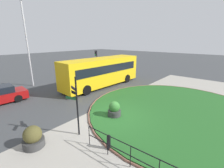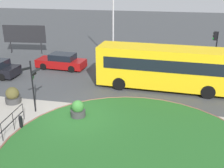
# 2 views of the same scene
# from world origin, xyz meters

# --- Properties ---
(ground) EXTENTS (120.00, 120.00, 0.00)m
(ground) POSITION_xyz_m (0.00, 0.00, 0.00)
(ground) COLOR #3D3F42
(sidewalk_paving) EXTENTS (32.00, 7.93, 0.02)m
(sidewalk_paving) POSITION_xyz_m (0.00, -2.03, 0.01)
(sidewalk_paving) COLOR #9E998E
(sidewalk_paving) RESTS_ON ground
(grass_island) EXTENTS (12.97, 12.97, 0.10)m
(grass_island) POSITION_xyz_m (3.82, -2.90, 0.05)
(grass_island) COLOR #235B23
(grass_island) RESTS_ON ground
(grass_kerb_ring) EXTENTS (13.28, 13.28, 0.11)m
(grass_kerb_ring) POSITION_xyz_m (3.82, -2.90, 0.06)
(grass_kerb_ring) COLOR brown
(grass_kerb_ring) RESTS_ON ground
(signpost_directional) EXTENTS (0.57, 1.20, 3.40)m
(signpost_directional) POSITION_xyz_m (-2.84, 0.35, 1.98)
(signpost_directional) COLOR black
(signpost_directional) RESTS_ON ground
(bollard_foreground) EXTENTS (0.20, 0.20, 0.81)m
(bollard_foreground) POSITION_xyz_m (-2.65, -1.80, 0.42)
(bollard_foreground) COLOR black
(bollard_foreground) RESTS_ON ground
(railing_grass_edge) EXTENTS (0.27, 4.86, 1.06)m
(railing_grass_edge) POSITION_xyz_m (-2.91, -3.23, 0.69)
(railing_grass_edge) COLOR black
(railing_grass_edge) RESTS_ON ground
(bus_yellow) EXTENTS (10.18, 2.96, 3.22)m
(bus_yellow) POSITION_xyz_m (5.05, 5.96, 1.73)
(bus_yellow) COLOR yellow
(bus_yellow) RESTS_ON ground
(traffic_light_near) EXTENTS (0.49, 0.28, 3.63)m
(traffic_light_near) POSITION_xyz_m (9.33, 11.29, 2.67)
(traffic_light_near) COLOR black
(traffic_light_near) RESTS_ON ground
(lamppost_tall) EXTENTS (0.32, 0.32, 9.33)m
(lamppost_tall) POSITION_xyz_m (-0.19, 12.25, 4.96)
(lamppost_tall) COLOR #B7B7BC
(lamppost_tall) RESTS_ON ground
(planter_near_signpost) EXTENTS (0.91, 0.91, 1.13)m
(planter_near_signpost) POSITION_xyz_m (0.11, 0.09, 0.51)
(planter_near_signpost) COLOR #383838
(planter_near_signpost) RESTS_ON ground
(planter_kerbside) EXTENTS (1.04, 1.04, 1.14)m
(planter_kerbside) POSITION_xyz_m (-4.93, 1.20, 0.50)
(planter_kerbside) COLOR #383838
(planter_kerbside) RESTS_ON ground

